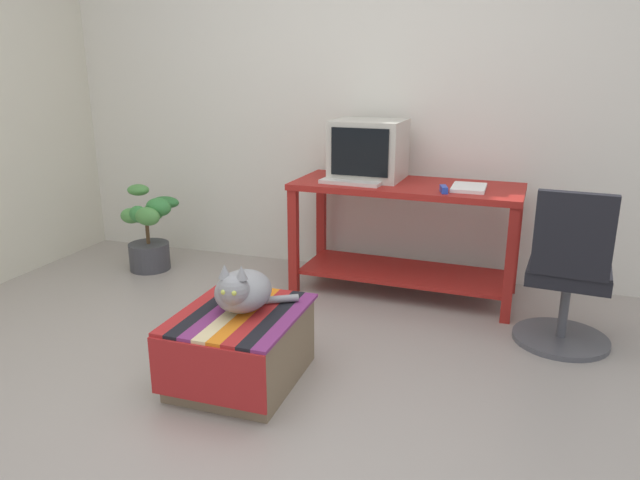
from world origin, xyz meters
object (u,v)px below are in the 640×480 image
(desk, at_px, (405,219))
(tv_monitor, at_px, (369,150))
(potted_plant, at_px, (149,233))
(stapler, at_px, (444,189))
(office_chair, at_px, (568,280))
(cat, at_px, (242,290))
(keyboard, at_px, (351,182))
(ottoman_with_blanket, at_px, (241,346))
(book, at_px, (469,188))

(desk, height_order, tv_monitor, tv_monitor)
(potted_plant, bearing_deg, stapler, -1.82)
(desk, relative_size, stapler, 13.55)
(desk, bearing_deg, tv_monitor, 163.53)
(tv_monitor, height_order, office_chair, tv_monitor)
(cat, height_order, office_chair, office_chair)
(desk, relative_size, potted_plant, 2.37)
(cat, bearing_deg, keyboard, 75.77)
(desk, distance_m, office_chair, 1.12)
(desk, bearing_deg, cat, -108.11)
(desk, distance_m, tv_monitor, 0.52)
(tv_monitor, height_order, ottoman_with_blanket, tv_monitor)
(keyboard, height_order, cat, keyboard)
(potted_plant, distance_m, stapler, 2.21)
(desk, xyz_separation_m, potted_plant, (-1.90, -0.14, -0.23))
(ottoman_with_blanket, bearing_deg, keyboard, 81.78)
(potted_plant, relative_size, office_chair, 0.71)
(cat, distance_m, office_chair, 1.74)
(keyboard, bearing_deg, stapler, -2.62)
(desk, relative_size, cat, 3.83)
(potted_plant, bearing_deg, office_chair, -7.60)
(tv_monitor, distance_m, potted_plant, 1.76)
(book, bearing_deg, keyboard, -175.01)
(desk, height_order, keyboard, keyboard)
(stapler, bearing_deg, ottoman_with_blanket, -138.52)
(tv_monitor, bearing_deg, office_chair, -23.64)
(book, bearing_deg, ottoman_with_blanket, -124.02)
(book, xyz_separation_m, office_chair, (0.58, -0.46, -0.38))
(ottoman_with_blanket, xyz_separation_m, potted_plant, (-1.37, 1.28, 0.10))
(cat, relative_size, potted_plant, 0.62)
(office_chair, distance_m, stapler, 0.88)
(ottoman_with_blanket, distance_m, cat, 0.28)
(tv_monitor, distance_m, stapler, 0.65)
(keyboard, relative_size, book, 1.43)
(desk, bearing_deg, keyboard, -157.96)
(potted_plant, relative_size, stapler, 5.71)
(tv_monitor, xyz_separation_m, ottoman_with_blanket, (-0.25, -1.51, -0.76))
(cat, distance_m, potted_plant, 1.87)
(desk, relative_size, keyboard, 3.73)
(keyboard, xyz_separation_m, ottoman_with_blanket, (-0.19, -1.29, -0.58))
(keyboard, bearing_deg, tv_monitor, 80.25)
(book, height_order, cat, book)
(book, relative_size, cat, 0.72)
(ottoman_with_blanket, height_order, stapler, stapler)
(tv_monitor, xyz_separation_m, keyboard, (-0.06, -0.22, -0.18))
(keyboard, relative_size, potted_plant, 0.64)
(tv_monitor, relative_size, stapler, 4.35)
(keyboard, bearing_deg, desk, 24.90)
(keyboard, bearing_deg, book, 9.89)
(book, xyz_separation_m, cat, (-0.92, -1.33, -0.30))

